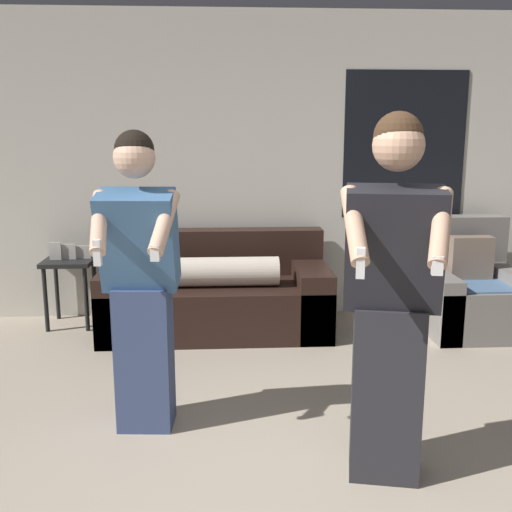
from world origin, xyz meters
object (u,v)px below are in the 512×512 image
(side_table, at_px, (70,270))
(person_left, at_px, (141,283))
(armchair, at_px, (468,293))
(person_right, at_px, (391,300))
(couch, at_px, (216,295))

(side_table, bearing_deg, person_left, -65.43)
(armchair, relative_size, side_table, 1.26)
(armchair, relative_size, person_right, 0.53)
(armchair, distance_m, side_table, 3.45)
(side_table, relative_size, person_right, 0.42)
(side_table, height_order, person_left, person_left)
(couch, xyz_separation_m, armchair, (2.17, -0.07, 0.01))
(couch, bearing_deg, person_left, -102.89)
(person_left, xyz_separation_m, person_right, (1.24, -0.56, 0.04))
(armchair, relative_size, person_left, 0.55)
(side_table, height_order, person_right, person_right)
(couch, relative_size, side_table, 2.55)
(couch, bearing_deg, armchair, -1.93)
(couch, distance_m, person_right, 2.50)
(couch, xyz_separation_m, person_left, (-0.39, -1.71, 0.56))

